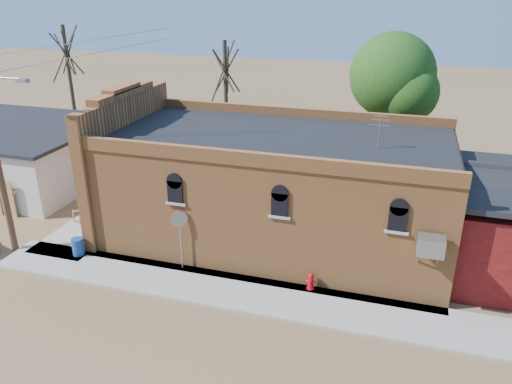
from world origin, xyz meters
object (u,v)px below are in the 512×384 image
(stop_sign, at_px, (180,224))
(trash_barrel, at_px, (78,247))
(fire_hydrant, at_px, (311,281))
(brick_bar, at_px, (269,187))

(stop_sign, distance_m, trash_barrel, 4.75)
(stop_sign, height_order, trash_barrel, stop_sign)
(trash_barrel, bearing_deg, stop_sign, 3.82)
(fire_hydrant, bearing_deg, stop_sign, -163.13)
(stop_sign, relative_size, trash_barrel, 3.39)
(brick_bar, height_order, stop_sign, brick_bar)
(brick_bar, distance_m, stop_sign, 4.45)
(brick_bar, height_order, fire_hydrant, brick_bar)
(brick_bar, relative_size, trash_barrel, 22.64)
(brick_bar, bearing_deg, trash_barrel, -150.09)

